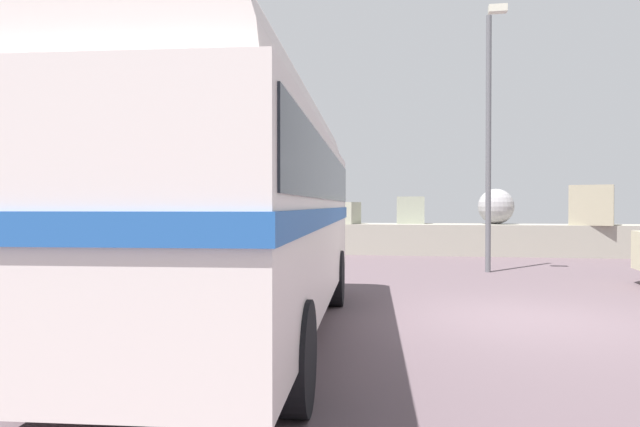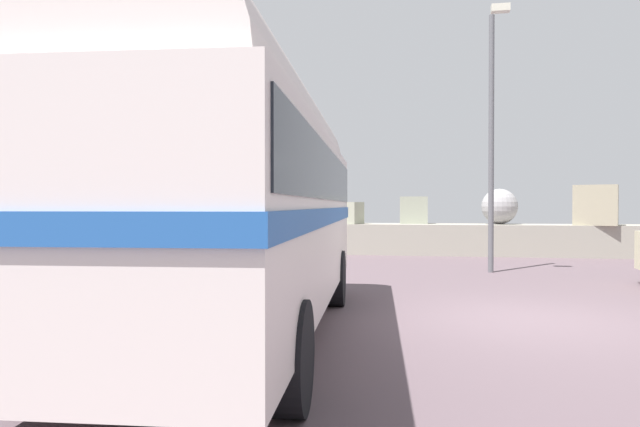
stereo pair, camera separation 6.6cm
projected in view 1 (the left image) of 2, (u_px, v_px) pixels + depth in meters
name	position (u px, v px, depth m)	size (l,w,h in m)	color
ground	(524.00, 320.00, 8.73)	(32.00, 26.00, 0.02)	#5C4B51
breakwater	(448.00, 234.00, 20.43)	(31.36, 2.05, 2.49)	gray
vintage_coach	(237.00, 183.00, 7.41)	(3.05, 8.74, 3.70)	black
lamp_post	(490.00, 128.00, 14.79)	(0.44, 0.98, 6.70)	#5B5B60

